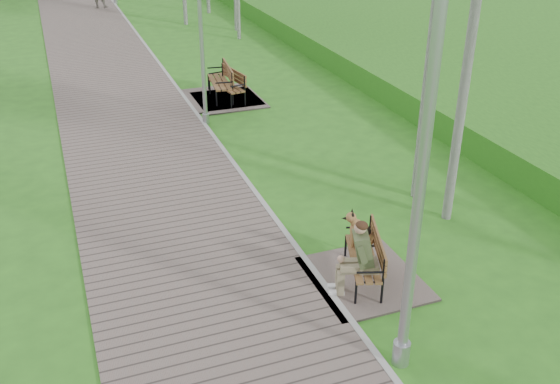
# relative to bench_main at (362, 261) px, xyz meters

# --- Properties ---
(walkway) EXTENTS (3.50, 67.00, 0.04)m
(walkway) POSITION_rel_bench_main_xyz_m (-2.33, 16.51, -0.38)
(walkway) COLOR #6D5F58
(walkway) RESTS_ON ground
(kerb) EXTENTS (0.10, 67.00, 0.05)m
(kerb) POSITION_rel_bench_main_xyz_m (-0.58, 16.51, -0.38)
(kerb) COLOR #999993
(kerb) RESTS_ON ground
(embankment) EXTENTS (14.00, 70.00, 1.60)m
(embankment) POSITION_rel_bench_main_xyz_m (11.42, 15.01, -0.40)
(embankment) COLOR #3E9725
(embankment) RESTS_ON ground
(bench_main) EXTENTS (1.66, 1.84, 1.44)m
(bench_main) POSITION_rel_bench_main_xyz_m (0.00, 0.00, 0.00)
(bench_main) COLOR #6D5F58
(bench_main) RESTS_ON ground
(bench_second) EXTENTS (1.94, 2.15, 1.19)m
(bench_second) POSITION_rel_bench_main_xyz_m (0.39, 9.46, -0.18)
(bench_second) COLOR #6D5F58
(bench_second) RESTS_ON ground
(bench_third) EXTENTS (1.80, 2.00, 1.11)m
(bench_third) POSITION_rel_bench_main_xyz_m (0.51, 9.17, -0.20)
(bench_third) COLOR #6D5F58
(bench_third) RESTS_ON ground
(lamp_post_near) EXTENTS (0.23, 0.23, 5.89)m
(lamp_post_near) POSITION_rel_bench_main_xyz_m (-0.35, -1.81, 2.35)
(lamp_post_near) COLOR #A4A6AC
(lamp_post_near) RESTS_ON ground
(lamp_post_second) EXTENTS (0.17, 0.17, 4.50)m
(lamp_post_second) POSITION_rel_bench_main_xyz_m (-0.50, 7.67, 1.70)
(lamp_post_second) COLOR #A4A6AC
(lamp_post_second) RESTS_ON ground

